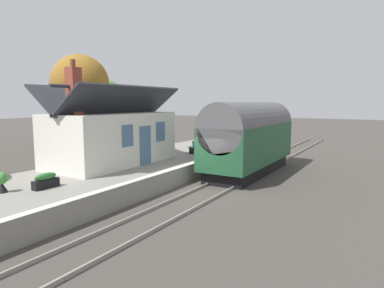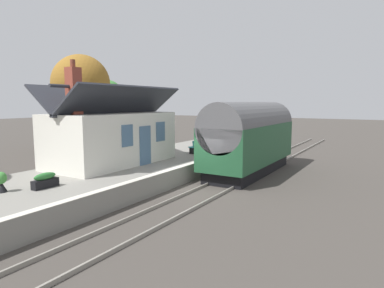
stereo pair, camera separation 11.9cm
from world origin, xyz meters
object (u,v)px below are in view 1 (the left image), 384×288
(planter_bench_right, at_px, (46,181))
(station_sign_board, at_px, (221,134))
(planter_edge_far, at_px, (197,144))
(tree_far_left, at_px, (107,96))
(train, at_px, (250,137))
(bench_platform_end, at_px, (197,146))
(planter_bench_left, at_px, (165,144))
(tree_far_right, at_px, (80,84))
(station_building, at_px, (112,136))
(bench_by_lamp, at_px, (230,139))
(planter_under_sign, at_px, (2,183))

(planter_bench_right, distance_m, station_sign_board, 12.90)
(planter_edge_far, distance_m, tree_far_left, 12.86)
(train, height_order, planter_bench_right, train)
(bench_platform_end, bearing_deg, planter_bench_left, 81.78)
(bench_platform_end, bearing_deg, tree_far_right, 82.49)
(planter_bench_right, height_order, tree_far_right, tree_far_right)
(planter_bench_left, bearing_deg, planter_edge_far, -36.71)
(planter_bench_left, bearing_deg, tree_far_right, 82.69)
(station_building, distance_m, station_sign_board, 8.04)
(bench_platform_end, height_order, tree_far_left, tree_far_left)
(station_sign_board, bearing_deg, bench_by_lamp, 13.71)
(bench_platform_end, relative_size, planter_bench_right, 1.33)
(station_sign_board, height_order, tree_far_right, tree_far_right)
(train, distance_m, planter_under_sign, 13.31)
(train, height_order, bench_by_lamp, train)
(planter_bench_left, xyz_separation_m, planter_under_sign, (-12.73, -1.53, 0.02))
(planter_bench_left, height_order, planter_bench_right, planter_bench_left)
(bench_platform_end, bearing_deg, station_building, 160.33)
(planter_bench_left, height_order, planter_edge_far, planter_bench_left)
(planter_edge_far, bearing_deg, station_sign_board, -107.42)
(station_building, bearing_deg, train, -45.43)
(planter_edge_far, xyz_separation_m, station_sign_board, (-0.72, -2.29, 0.89))
(train, distance_m, planter_edge_far, 5.78)
(planter_bench_right, bearing_deg, planter_edge_far, 3.66)
(tree_far_right, bearing_deg, planter_bench_right, -135.67)
(station_building, relative_size, tree_far_left, 1.17)
(planter_bench_right, bearing_deg, tree_far_right, 44.33)
(bench_by_lamp, xyz_separation_m, planter_edge_far, (-2.75, 1.44, -0.18))
(station_building, distance_m, tree_far_right, 13.70)
(planter_bench_left, relative_size, tree_far_left, 0.11)
(planter_bench_right, bearing_deg, bench_platform_end, -2.73)
(bench_by_lamp, distance_m, planter_edge_far, 3.11)
(planter_bench_right, distance_m, tree_far_right, 18.47)
(planter_bench_right, xyz_separation_m, station_sign_board, (12.78, -1.43, 0.90))
(station_sign_board, height_order, tree_far_left, tree_far_left)
(station_building, bearing_deg, planter_bench_left, 7.81)
(bench_by_lamp, height_order, bench_platform_end, same)
(bench_platform_end, relative_size, planter_edge_far, 2.00)
(bench_platform_end, height_order, planter_bench_right, bench_platform_end)
(station_building, xyz_separation_m, planter_bench_right, (-5.31, -1.53, -1.23))
(bench_by_lamp, height_order, planter_edge_far, bench_by_lamp)
(bench_by_lamp, distance_m, tree_far_left, 13.86)
(planter_bench_right, bearing_deg, planter_bench_left, 11.68)
(train, distance_m, station_building, 8.12)
(planter_bench_left, xyz_separation_m, planter_edge_far, (2.02, -1.51, -0.07))
(bench_by_lamp, bearing_deg, tree_far_right, 104.90)
(station_building, bearing_deg, station_sign_board, -21.56)
(bench_by_lamp, bearing_deg, train, -144.94)
(tree_far_left, bearing_deg, station_building, -134.50)
(station_building, xyz_separation_m, tree_far_right, (7.46, 10.96, 3.46))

